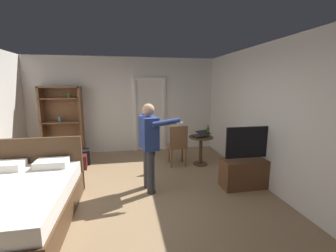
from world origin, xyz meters
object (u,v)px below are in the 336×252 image
Objects in this scene: wooden_chair at (178,144)px; suitcase_small at (79,157)px; bed at (13,203)px; laptop at (201,135)px; side_table at (201,146)px; suitcase_dark at (73,162)px; tv_flatscreen at (249,169)px; bookshelf at (62,119)px; person_blue_shirt at (149,141)px; bottle_on_table at (208,132)px.

wooden_chair is 2.10× the size of suitcase_small.
laptop is at bearing 27.50° from bed.
side_table is 2.97m from suitcase_small.
wooden_chair reaches higher than suitcase_dark.
tv_flatscreen is 1.95× the size of suitcase_dark.
suitcase_small is at bearing 66.90° from suitcase_dark.
tv_flatscreen reaches higher than bed.
suitcase_dark is 0.29m from suitcase_small.
suitcase_dark is at bearing -67.83° from bookshelf.
wooden_chair reaches higher than side_table.
laptop is (-0.02, -0.04, 0.29)m from side_table.
bed reaches higher than wooden_chair.
tv_flatscreen is (3.95, -2.65, -0.67)m from bookshelf.
suitcase_dark is (0.35, 2.03, -0.15)m from bed.
person_blue_shirt is (2.08, -2.44, -0.09)m from bookshelf.
bed is 3.78m from side_table.
person_blue_shirt reaches higher than suitcase_dark.
bookshelf is at bearing 146.13° from tv_flatscreen.
person_blue_shirt is 2.27m from suitcase_dark.
suitcase_small is at bearing 168.87° from laptop.
bed is at bearing -173.34° from tv_flatscreen.
bookshelf is at bearing 91.67° from bed.
bookshelf is 1.61× the size of tv_flatscreen.
suitcase_dark is 1.28× the size of suitcase_small.
laptop is at bearing -5.09° from wooden_chair.
bed is 3.77m from laptop.
person_blue_shirt reaches higher than suitcase_small.
laptop is (-0.53, 1.28, 0.40)m from tv_flatscreen.
bookshelf reaches higher than bed.
bed reaches higher than side_table.
person_blue_shirt is (-1.49, -1.03, 0.12)m from bottle_on_table.
tv_flatscreen is 1.68× the size of side_table.
person_blue_shirt reaches higher than bottle_on_table.
bookshelf is 1.90× the size of wooden_chair.
wooden_chair is (-0.55, 0.05, -0.21)m from laptop.
person_blue_shirt reaches higher than tv_flatscreen.
wooden_chair is at bearing -24.75° from bookshelf.
suitcase_dark is (-2.98, 0.30, -0.60)m from laptop.
suitcase_dark is at bearing -119.58° from suitcase_small.
tv_flatscreen is 3.85m from suitcase_dark.
side_table is 2.50× the size of bottle_on_table.
wooden_chair is (-0.71, 0.09, -0.27)m from bottle_on_table.
side_table is 0.44× the size of person_blue_shirt.
bottle_on_table is (0.16, -0.04, 0.07)m from laptop.
suitcase_small is (-2.89, 0.57, -0.57)m from laptop.
bed is at bearing -152.06° from side_table.
side_table is at bearing 27.94° from bed.
bookshelf is 4.80m from tv_flatscreen.
suitcase_small is (0.52, -0.80, -0.84)m from bookshelf.
bed is 3.30m from wooden_chair.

